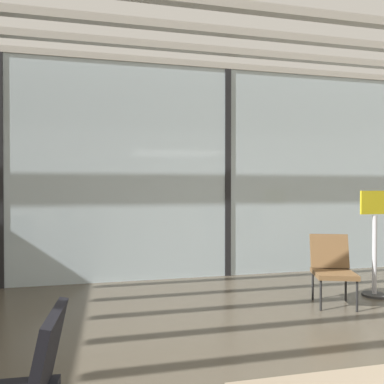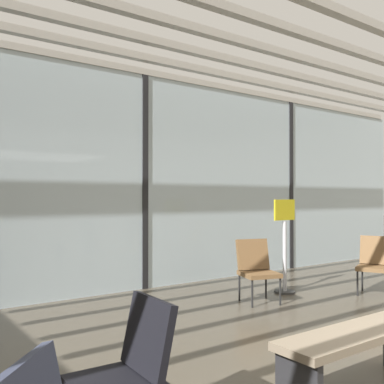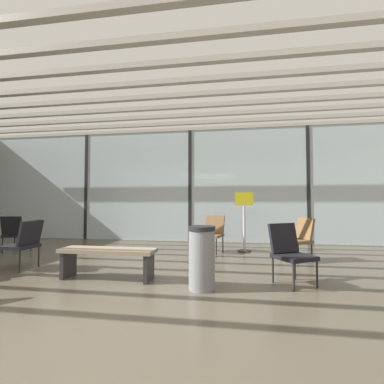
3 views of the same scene
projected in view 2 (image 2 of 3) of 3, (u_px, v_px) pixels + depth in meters
name	position (u px, v px, depth m)	size (l,w,h in m)	color
glass_curtain_wall	(144.00, 182.00, 7.15)	(14.00, 0.08, 3.46)	silver
window_mullion_1	(144.00, 182.00, 7.15)	(0.10, 0.12, 3.46)	black
window_mullion_2	(290.00, 185.00, 9.22)	(0.10, 0.12, 3.46)	black
lounge_chair_1	(375.00, 261.00, 6.75)	(0.67, 0.65, 0.87)	brown
lounge_chair_3	(257.00, 266.00, 6.24)	(0.62, 0.65, 0.87)	brown
lounge_chair_4	(129.00, 365.00, 2.57)	(0.55, 0.51, 0.87)	black
waiting_bench	(358.00, 344.00, 3.34)	(1.50, 0.42, 0.47)	#7F705B
info_sign	(285.00, 249.00, 6.81)	(0.44, 0.32, 1.44)	#333333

